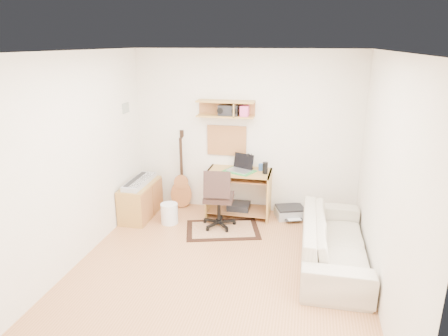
% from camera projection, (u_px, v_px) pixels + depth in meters
% --- Properties ---
extents(floor, '(3.60, 4.00, 0.01)m').
position_uv_depth(floor, '(218.00, 272.00, 4.93)').
color(floor, tan).
rests_on(floor, ground).
extents(ceiling, '(3.60, 4.00, 0.01)m').
position_uv_depth(ceiling, '(217.00, 51.00, 4.15)').
color(ceiling, white).
rests_on(ceiling, ground).
extents(back_wall, '(3.60, 0.01, 2.60)m').
position_uv_depth(back_wall, '(245.00, 133.00, 6.41)').
color(back_wall, white).
rests_on(back_wall, ground).
extents(left_wall, '(0.01, 4.00, 2.60)m').
position_uv_depth(left_wall, '(74.00, 162.00, 4.89)').
color(left_wall, white).
rests_on(left_wall, ground).
extents(right_wall, '(0.01, 4.00, 2.60)m').
position_uv_depth(right_wall, '(387.00, 182.00, 4.19)').
color(right_wall, white).
rests_on(right_wall, ground).
extents(wall_shelf, '(0.90, 0.25, 0.26)m').
position_uv_depth(wall_shelf, '(225.00, 109.00, 6.23)').
color(wall_shelf, '#BE8D43').
rests_on(wall_shelf, back_wall).
extents(cork_board, '(0.64, 0.03, 0.49)m').
position_uv_depth(cork_board, '(227.00, 140.00, 6.49)').
color(cork_board, '#A78153').
rests_on(cork_board, back_wall).
extents(wall_photo, '(0.02, 0.20, 0.15)m').
position_uv_depth(wall_photo, '(126.00, 108.00, 6.16)').
color(wall_photo, '#4C8CBF').
rests_on(wall_photo, left_wall).
extents(desk, '(1.00, 0.55, 0.75)m').
position_uv_depth(desk, '(239.00, 193.00, 6.44)').
color(desk, '#BE8D43').
rests_on(desk, floor).
extents(laptop, '(0.45, 0.45, 0.26)m').
position_uv_depth(laptop, '(240.00, 163.00, 6.27)').
color(laptop, silver).
rests_on(laptop, desk).
extents(speaker, '(0.08, 0.08, 0.18)m').
position_uv_depth(speaker, '(265.00, 168.00, 6.17)').
color(speaker, black).
rests_on(speaker, desk).
extents(desk_lamp, '(0.09, 0.09, 0.26)m').
position_uv_depth(desk_lamp, '(251.00, 161.00, 6.38)').
color(desk_lamp, black).
rests_on(desk_lamp, desk).
extents(pencil_cup, '(0.08, 0.08, 0.11)m').
position_uv_depth(pencil_cup, '(261.00, 167.00, 6.34)').
color(pencil_cup, '#355C9F').
rests_on(pencil_cup, desk).
extents(boombox, '(0.30, 0.14, 0.16)m').
position_uv_depth(boombox, '(228.00, 110.00, 6.22)').
color(boombox, black).
rests_on(boombox, wall_shelf).
extents(rug, '(1.23, 0.98, 0.01)m').
position_uv_depth(rug, '(223.00, 229.00, 6.02)').
color(rug, '#D2BC8C').
rests_on(rug, floor).
extents(task_chair, '(0.52, 0.52, 0.95)m').
position_uv_depth(task_chair, '(219.00, 197.00, 6.00)').
color(task_chair, '#32221D').
rests_on(task_chair, floor).
extents(cabinet, '(0.40, 0.90, 0.55)m').
position_uv_depth(cabinet, '(141.00, 200.00, 6.43)').
color(cabinet, '#BE8D43').
rests_on(cabinet, floor).
extents(music_keyboard, '(0.26, 0.82, 0.07)m').
position_uv_depth(music_keyboard, '(139.00, 182.00, 6.33)').
color(music_keyboard, '#B2B5BA').
rests_on(music_keyboard, cabinet).
extents(guitar, '(0.40, 0.31, 1.32)m').
position_uv_depth(guitar, '(180.00, 170.00, 6.68)').
color(guitar, '#B86C38').
rests_on(guitar, floor).
extents(waste_basket, '(0.27, 0.27, 0.32)m').
position_uv_depth(waste_basket, '(169.00, 213.00, 6.21)').
color(waste_basket, white).
rests_on(waste_basket, floor).
extents(printer, '(0.53, 0.48, 0.17)m').
position_uv_depth(printer, '(290.00, 212.00, 6.44)').
color(printer, '#A5A8AA').
rests_on(printer, floor).
extents(sofa, '(0.59, 2.01, 0.78)m').
position_uv_depth(sofa, '(335.00, 234.00, 5.04)').
color(sofa, '#C2B49A').
rests_on(sofa, floor).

